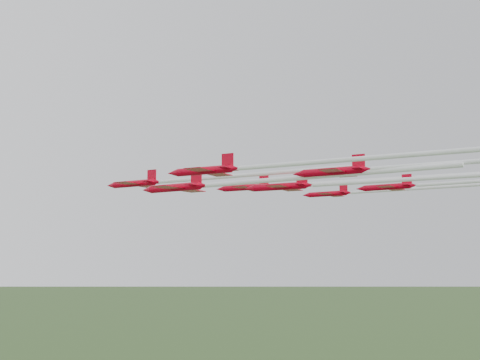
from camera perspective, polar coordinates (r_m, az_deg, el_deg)
jet_lead at (r=106.91m, az=-5.86°, el=-0.02°), size 21.25×46.04×2.93m
jet_row2_left at (r=87.46m, az=-1.04°, el=-0.32°), size 19.33×47.23×2.96m
jet_row2_right at (r=104.75m, az=8.13°, el=-0.27°), size 27.91×56.32×2.71m
jet_row3_left at (r=67.42m, az=11.07°, el=1.99°), size 30.34×63.04×2.42m
jet_row3_mid at (r=92.91m, az=9.71°, el=-0.29°), size 22.59×45.01×2.75m
jet_row3_right at (r=111.63m, az=14.10°, el=-0.93°), size 19.40×48.06×2.36m
jet_row4_right at (r=98.44m, az=19.44°, el=-0.26°), size 17.63×43.23×2.37m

